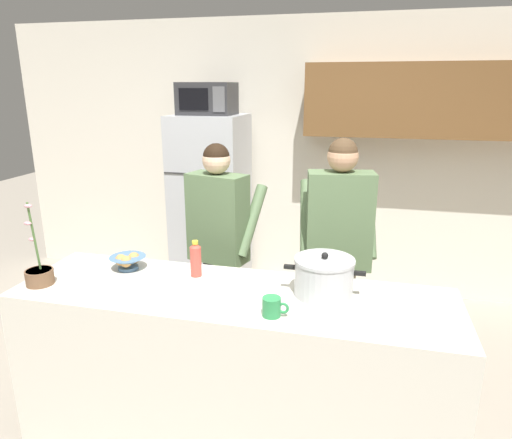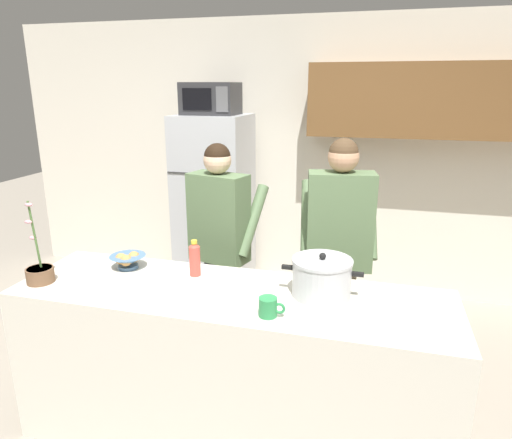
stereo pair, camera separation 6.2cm
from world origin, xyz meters
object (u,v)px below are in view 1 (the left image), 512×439
at_px(refrigerator, 211,207).
at_px(microwave, 207,99).
at_px(bottle_near_edge, 196,259).
at_px(coffee_mug, 272,307).
at_px(person_by_sink, 339,233).
at_px(cooking_pot, 324,277).
at_px(person_near_pot, 219,230).
at_px(potted_orchid, 39,274).
at_px(bread_bowl, 128,261).

xyz_separation_m(refrigerator, microwave, (0.00, -0.02, 1.01)).
bearing_deg(microwave, bottle_near_edge, -73.42).
bearing_deg(coffee_mug, person_by_sink, 75.98).
distance_m(refrigerator, coffee_mug, 2.30).
height_order(refrigerator, person_by_sink, refrigerator).
bearing_deg(cooking_pot, refrigerator, 125.14).
xyz_separation_m(microwave, bottle_near_edge, (0.50, -1.66, -0.85)).
bearing_deg(refrigerator, bottle_near_edge, -73.62).
bearing_deg(person_near_pot, person_by_sink, 0.22).
bearing_deg(potted_orchid, person_near_pot, 51.04).
bearing_deg(microwave, potted_orchid, -98.85).
height_order(microwave, person_by_sink, microwave).
bearing_deg(potted_orchid, person_by_sink, 30.39).
bearing_deg(microwave, coffee_mug, -63.25).
relative_size(bottle_near_edge, potted_orchid, 0.45).
bearing_deg(person_by_sink, cooking_pot, -92.35).
xyz_separation_m(person_near_pot, bread_bowl, (-0.37, -0.61, -0.03)).
distance_m(person_by_sink, bread_bowl, 1.36).
relative_size(refrigerator, bottle_near_edge, 8.03).
bearing_deg(refrigerator, bread_bowl, -87.91).
relative_size(coffee_mug, bread_bowl, 0.61).
distance_m(refrigerator, person_by_sink, 1.68).
xyz_separation_m(microwave, person_by_sink, (1.27, -1.06, -0.82)).
height_order(microwave, bread_bowl, microwave).
bearing_deg(person_near_pot, coffee_mug, -58.83).
relative_size(person_near_pot, person_by_sink, 0.97).
bearing_deg(potted_orchid, cooking_pot, 8.87).
relative_size(bread_bowl, potted_orchid, 0.45).
bearing_deg(coffee_mug, person_near_pot, 121.17).
bearing_deg(bread_bowl, refrigerator, 92.09).
bearing_deg(cooking_pot, microwave, 125.47).
distance_m(bread_bowl, bottle_near_edge, 0.44).
distance_m(refrigerator, potted_orchid, 2.03).
distance_m(person_near_pot, bread_bowl, 0.72).
distance_m(coffee_mug, bottle_near_edge, 0.65).
bearing_deg(bottle_near_edge, person_near_pot, 95.62).
height_order(refrigerator, potted_orchid, refrigerator).
bearing_deg(bottle_near_edge, potted_orchid, -158.48).
height_order(coffee_mug, potted_orchid, potted_orchid).
height_order(person_near_pot, cooking_pot, person_near_pot).
bearing_deg(cooking_pot, bottle_near_edge, 174.21).
distance_m(microwave, bottle_near_edge, 1.93).
distance_m(person_by_sink, bottle_near_edge, 0.98).
height_order(microwave, potted_orchid, microwave).
height_order(coffee_mug, bottle_near_edge, bottle_near_edge).
distance_m(person_by_sink, coffee_mug, 1.01).
distance_m(refrigerator, microwave, 1.01).
relative_size(bread_bowl, bottle_near_edge, 1.00).
distance_m(microwave, person_by_sink, 1.85).
distance_m(cooking_pot, bottle_near_edge, 0.75).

